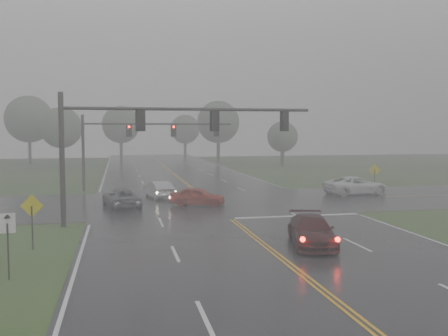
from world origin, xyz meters
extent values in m
plane|color=#2F461E|center=(0.00, 0.00, 0.00)|extent=(180.00, 180.00, 0.00)
cube|color=black|center=(0.00, 20.00, 0.00)|extent=(18.00, 160.00, 0.02)
cube|color=black|center=(0.00, 22.00, 0.00)|extent=(120.00, 14.00, 0.02)
cube|color=silver|center=(4.50, 14.40, 0.00)|extent=(8.50, 0.50, 0.01)
imported|color=black|center=(2.25, 6.31, 0.00)|extent=(3.05, 5.26, 1.43)
imported|color=#A01A0E|center=(-1.23, 20.29, 0.00)|extent=(4.44, 2.94, 1.41)
imported|color=#A8ACB0|center=(-3.79, 25.25, 0.00)|extent=(2.48, 4.53, 1.42)
imported|color=#4E5054|center=(-6.84, 20.78, 0.00)|extent=(3.08, 5.26, 1.37)
imported|color=silver|center=(13.47, 23.95, 0.00)|extent=(5.97, 3.26, 1.59)
cylinder|color=black|center=(-10.20, 13.83, 3.94)|extent=(0.31, 0.31, 7.87)
cylinder|color=black|center=(-10.20, 13.83, 7.00)|extent=(0.20, 0.20, 0.87)
cylinder|color=black|center=(-2.64, 13.83, 6.94)|extent=(15.11, 0.20, 0.20)
cube|color=black|center=(-5.67, 13.83, 6.29)|extent=(0.37, 0.31, 1.15)
cube|color=black|center=(-5.67, 14.00, 6.29)|extent=(0.60, 0.03, 1.37)
cube|color=black|center=(-1.13, 13.83, 6.29)|extent=(0.37, 0.31, 1.15)
cube|color=black|center=(-1.13, 14.00, 6.29)|extent=(0.60, 0.03, 1.37)
cube|color=black|center=(3.40, 13.83, 6.29)|extent=(0.37, 0.31, 1.15)
cube|color=black|center=(3.40, 14.00, 6.29)|extent=(0.60, 0.03, 1.37)
cylinder|color=black|center=(-10.20, 31.39, 3.56)|extent=(0.28, 0.28, 7.11)
cylinder|color=black|center=(-10.20, 31.39, 6.32)|extent=(0.18, 0.18, 0.79)
cylinder|color=black|center=(-3.20, 31.39, 6.27)|extent=(13.99, 0.18, 0.18)
cube|color=black|center=(-6.00, 31.39, 5.68)|extent=(0.34, 0.28, 1.04)
cube|color=black|center=(-6.00, 31.54, 5.68)|extent=(0.54, 0.03, 1.23)
cylinder|color=#FF0C05|center=(-6.00, 31.23, 6.00)|extent=(0.22, 0.06, 0.22)
cube|color=black|center=(-1.80, 31.39, 5.68)|extent=(0.34, 0.28, 1.04)
cube|color=black|center=(-1.80, 31.54, 5.68)|extent=(0.54, 0.03, 1.23)
cylinder|color=#FF0C05|center=(-1.80, 31.23, 6.00)|extent=(0.22, 0.06, 0.22)
cube|color=black|center=(2.39, 31.39, 5.68)|extent=(0.34, 0.28, 1.04)
cube|color=black|center=(2.39, 31.54, 5.68)|extent=(0.54, 0.03, 1.23)
cylinder|color=#FF0C05|center=(2.39, 31.23, 6.00)|extent=(0.22, 0.06, 0.22)
cylinder|color=black|center=(-11.02, 8.19, 1.05)|extent=(0.07, 0.07, 2.11)
cube|color=gold|center=(-11.02, 8.22, 2.11)|extent=(1.09, 0.29, 1.11)
cylinder|color=black|center=(-11.10, 3.38, 1.09)|extent=(0.07, 0.07, 2.17)
cube|color=silver|center=(-11.10, 3.41, 2.17)|extent=(0.57, 0.12, 0.76)
cube|color=black|center=(-11.10, 3.43, 2.17)|extent=(0.10, 0.03, 0.43)
cylinder|color=black|center=(15.36, 24.15, 1.06)|extent=(0.07, 0.07, 2.12)
cube|color=gold|center=(15.36, 24.18, 2.12)|extent=(1.10, 0.26, 1.12)
cylinder|color=#322920|center=(-15.53, 63.09, 1.76)|extent=(0.57, 0.57, 3.52)
sphere|color=#34462E|center=(-15.53, 63.09, 6.06)|extent=(6.26, 6.26, 6.26)
cylinder|color=#322920|center=(9.93, 68.54, 2.06)|extent=(0.59, 0.59, 4.13)
sphere|color=#34462E|center=(9.93, 68.54, 7.11)|extent=(7.34, 7.34, 7.34)
cylinder|color=#322920|center=(-6.55, 78.64, 1.95)|extent=(0.57, 0.57, 3.91)
sphere|color=#34462E|center=(-6.55, 78.64, 6.73)|extent=(6.95, 6.95, 6.95)
cylinder|color=#322920|center=(18.24, 58.47, 1.36)|extent=(0.60, 0.60, 2.71)
sphere|color=#34462E|center=(18.24, 58.47, 4.67)|extent=(4.82, 4.82, 4.82)
cylinder|color=#322920|center=(-21.46, 71.22, 2.18)|extent=(0.51, 0.51, 4.37)
sphere|color=#34462E|center=(-21.46, 71.22, 7.52)|extent=(7.76, 7.76, 7.76)
cylinder|color=#322920|center=(6.65, 87.56, 1.71)|extent=(0.55, 0.55, 3.43)
sphere|color=#34462E|center=(6.65, 87.56, 5.90)|extent=(6.09, 6.09, 6.09)
camera|label=1|loc=(-6.94, -16.42, 5.66)|focal=40.00mm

